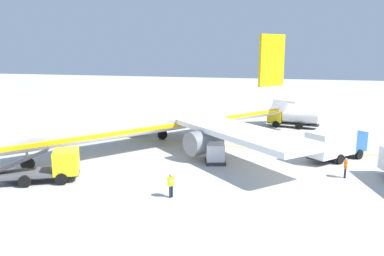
{
  "coord_description": "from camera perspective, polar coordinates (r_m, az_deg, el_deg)",
  "views": [
    {
      "loc": [
        -17.25,
        8.03,
        9.94
      ],
      "look_at": [
        19.52,
        17.97,
        2.12
      ],
      "focal_mm": 35.61,
      "sensor_mm": 36.0,
      "label": 1
    }
  ],
  "objects": [
    {
      "name": "airliner_foreground",
      "position": [
        40.01,
        -3.61,
        2.16
      ],
      "size": [
        35.07,
        30.02,
        11.9
      ],
      "color": "white",
      "rests_on": "ground"
    },
    {
      "name": "service_truck_fuel",
      "position": [
        51.32,
        14.75,
        1.64
      ],
      "size": [
        3.02,
        6.65,
        2.4
      ],
      "color": "yellow",
      "rests_on": "ground"
    },
    {
      "name": "service_truck_baggage",
      "position": [
        37.27,
        20.74,
        -2.14
      ],
      "size": [
        6.22,
        5.84,
        2.83
      ],
      "color": "#2659A5",
      "rests_on": "ground"
    },
    {
      "name": "service_truck_catering",
      "position": [
        31.28,
        -20.03,
        -5.37
      ],
      "size": [
        4.55,
        6.25,
        2.57
      ],
      "color": "yellow",
      "rests_on": "ground"
    },
    {
      "name": "cargo_container_near",
      "position": [
        34.01,
        3.5,
        -3.83
      ],
      "size": [
        2.19,
        2.19,
        1.92
      ],
      "color": "#333338",
      "rests_on": "ground"
    },
    {
      "name": "crew_marshaller",
      "position": [
        26.28,
        -3.17,
        -8.28
      ],
      "size": [
        0.56,
        0.42,
        1.71
      ],
      "color": "#191E33",
      "rests_on": "ground"
    },
    {
      "name": "crew_loader_left",
      "position": [
        32.48,
        22.01,
        -5.33
      ],
      "size": [
        0.63,
        0.24,
        1.62
      ],
      "color": "#191E33",
      "rests_on": "ground"
    },
    {
      "name": "apron_guide_line",
      "position": [
        40.57,
        3.22,
        -2.59
      ],
      "size": [
        0.3,
        60.0,
        0.01
      ],
      "primitive_type": "cube",
      "color": "yellow",
      "rests_on": "ground"
    }
  ]
}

